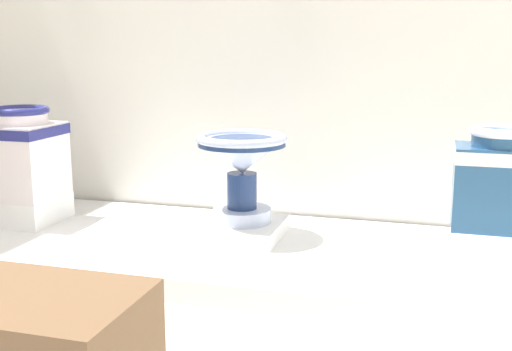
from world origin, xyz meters
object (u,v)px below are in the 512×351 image
plinth_block_broad_patterned (493,248)px  antique_toilet_broad_patterned (499,176)px  plinth_block_pale_glazed (242,229)px  plinth_block_slender_white (27,209)px  antique_toilet_slender_white (23,151)px  antique_toilet_pale_glazed (242,160)px

plinth_block_broad_patterned → antique_toilet_broad_patterned: bearing=90.0°
antique_toilet_broad_patterned → plinth_block_pale_glazed: bearing=173.0°
plinth_block_slender_white → antique_toilet_slender_white: 0.30m
plinth_block_pale_glazed → antique_toilet_pale_glazed: bearing=0.0°
plinth_block_slender_white → antique_toilet_broad_patterned: 2.24m
plinth_block_broad_patterned → antique_toilet_slender_white: bearing=177.9°
antique_toilet_slender_white → antique_toilet_broad_patterned: 2.21m
antique_toilet_broad_patterned → antique_toilet_pale_glazed: bearing=173.0°
plinth_block_slender_white → antique_toilet_broad_patterned: size_ratio=0.85×
plinth_block_slender_white → antique_toilet_pale_glazed: size_ratio=0.82×
antique_toilet_slender_white → plinth_block_pale_glazed: antique_toilet_slender_white is taller
antique_toilet_slender_white → plinth_block_broad_patterned: (2.21, -0.08, -0.28)m
antique_toilet_pale_glazed → antique_toilet_broad_patterned: bearing=-7.0°
plinth_block_pale_glazed → plinth_block_broad_patterned: plinth_block_broad_patterned is taller
plinth_block_pale_glazed → antique_toilet_pale_glazed: 0.33m
antique_toilet_broad_patterned → plinth_block_broad_patterned: bearing=-90.0°
antique_toilet_slender_white → plinth_block_broad_patterned: size_ratio=1.41×
plinth_block_slender_white → plinth_block_broad_patterned: 2.21m
plinth_block_slender_white → antique_toilet_pale_glazed: 1.17m
antique_toilet_slender_white → plinth_block_pale_glazed: bearing=2.6°
antique_toilet_slender_white → antique_toilet_broad_patterned: antique_toilet_slender_white is taller
plinth_block_broad_patterned → antique_toilet_broad_patterned: antique_toilet_broad_patterned is taller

